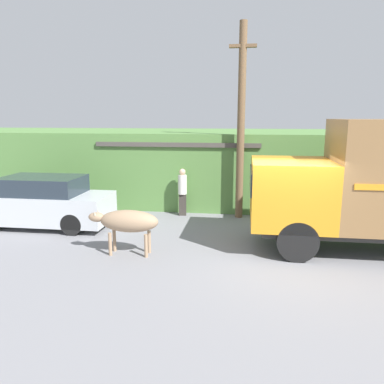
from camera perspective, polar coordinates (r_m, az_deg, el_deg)
name	(u,v)px	position (r m, az deg, el deg)	size (l,w,h in m)	color
ground_plane	(285,257)	(9.92, 13.98, -9.65)	(60.00, 60.00, 0.00)	gray
hillside_embankment	(270,165)	(16.54, 11.79, 4.04)	(32.00, 6.17, 2.89)	#568442
building_backdrop	(183,173)	(14.92, -1.45, 2.96)	(6.01, 2.70, 2.59)	#C6B793
brown_cow	(127,222)	(9.74, -9.81, -4.48)	(1.85, 0.58, 1.18)	#9E7F60
parked_suv	(41,202)	(12.99, -21.99, -1.49)	(4.49, 1.72, 1.64)	silver
pedestrian_on_hill	(182,190)	(13.36, -1.46, 0.37)	(0.34, 0.34, 1.70)	#38332D
utility_pole	(241,121)	(12.97, 7.49, 10.75)	(0.90, 0.26, 6.55)	brown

